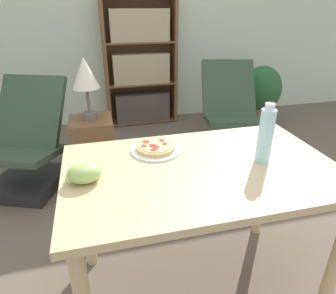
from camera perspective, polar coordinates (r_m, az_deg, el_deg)
ground_plane at (r=1.96m, az=5.37°, el=-21.32°), size 14.00×14.00×0.00m
wall_back at (r=3.90m, az=-7.62°, el=23.72°), size 8.00×0.05×2.60m
dining_table at (r=1.42m, az=6.23°, el=-7.64°), size 1.23×0.76×0.77m
pizza_on_plate at (r=1.48m, az=-2.36°, el=-0.22°), size 0.25×0.25×0.04m
grape_bunch at (r=1.27m, az=-15.70°, el=-4.79°), size 0.15×0.11×0.08m
drink_bottle at (r=1.41m, az=18.09°, el=2.19°), size 0.07×0.07×0.28m
lounge_chair_near at (r=2.76m, az=-25.23°, el=-1.40°), size 0.76×0.91×0.88m
lounge_chair_far at (r=3.25m, az=11.62°, el=4.62°), size 0.69×0.87×0.88m
bookshelf at (r=3.82m, az=-5.23°, el=14.99°), size 0.88×0.27×1.52m
side_table at (r=2.61m, az=-13.86°, el=-0.91°), size 0.34×0.34×0.59m
table_lamp at (r=2.39m, az=-15.51°, el=12.93°), size 0.21×0.21×0.49m
potted_plant_floor at (r=4.02m, az=17.25°, el=9.76°), size 0.51×0.44×0.74m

